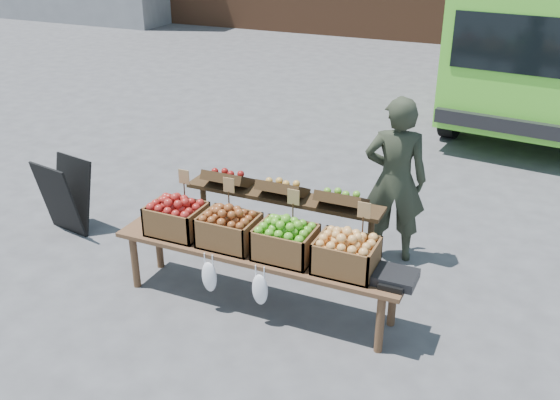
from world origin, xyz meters
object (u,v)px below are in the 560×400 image
at_px(back_table, 283,220).
at_px(display_bench, 257,278).
at_px(crate_red_apples, 285,243).
at_px(crate_green_apples, 346,256).
at_px(crate_russet_pears, 229,230).
at_px(weighing_scale, 396,277).
at_px(vendor, 395,180).
at_px(crate_golden_apples, 177,219).
at_px(delivery_van, 549,52).
at_px(chalkboard_sign, 65,196).

relative_size(back_table, display_bench, 0.78).
distance_m(display_bench, crate_red_apples, 0.51).
bearing_deg(display_bench, crate_green_apples, 0.00).
relative_size(crate_russet_pears, weighing_scale, 1.47).
bearing_deg(weighing_scale, crate_green_apples, 180.00).
relative_size(vendor, crate_red_apples, 3.45).
bearing_deg(back_table, crate_red_apples, -64.37).
distance_m(crate_golden_apples, weighing_scale, 2.08).
height_order(crate_golden_apples, crate_red_apples, same).
bearing_deg(delivery_van, weighing_scale, -89.03).
xyz_separation_m(crate_russet_pears, crate_green_apples, (1.10, 0.00, 0.00)).
distance_m(crate_red_apples, weighing_scale, 0.98).
bearing_deg(crate_red_apples, vendor, 66.67).
distance_m(back_table, crate_red_apples, 0.82).
distance_m(delivery_van, back_table, 6.66).
bearing_deg(crate_red_apples, chalkboard_sign, 171.06).
relative_size(back_table, crate_green_apples, 4.20).
height_order(crate_red_apples, crate_green_apples, same).
relative_size(delivery_van, display_bench, 1.95).
relative_size(back_table, crate_golden_apples, 4.20).
xyz_separation_m(delivery_van, display_bench, (-1.97, -7.03, -0.89)).
distance_m(crate_russet_pears, weighing_scale, 1.53).
relative_size(crate_golden_apples, crate_russet_pears, 1.00).
relative_size(back_table, crate_red_apples, 4.20).
xyz_separation_m(crate_golden_apples, weighing_scale, (2.08, 0.00, -0.10)).
height_order(vendor, crate_russet_pears, vendor).
bearing_deg(crate_golden_apples, display_bench, 0.00).
bearing_deg(delivery_van, back_table, -101.11).
bearing_deg(vendor, weighing_scale, 91.97).
distance_m(delivery_van, weighing_scale, 7.09).
bearing_deg(crate_golden_apples, crate_red_apples, 0.00).
height_order(delivery_van, crate_golden_apples, delivery_van).
distance_m(back_table, crate_russet_pears, 0.77).
bearing_deg(chalkboard_sign, crate_red_apples, 1.44).
distance_m(delivery_van, display_bench, 7.35).
height_order(chalkboard_sign, crate_russet_pears, same).
bearing_deg(display_bench, crate_red_apples, 0.00).
bearing_deg(chalkboard_sign, back_table, 16.46).
height_order(delivery_van, back_table, delivery_van).
distance_m(chalkboard_sign, crate_green_apples, 3.46).
xyz_separation_m(crate_golden_apples, crate_russet_pears, (0.55, 0.00, 0.00)).
distance_m(display_bench, crate_russet_pears, 0.51).
height_order(delivery_van, crate_russet_pears, delivery_van).
xyz_separation_m(display_bench, crate_russet_pears, (-0.28, 0.00, 0.42)).
bearing_deg(back_table, delivery_van, 72.04).
distance_m(vendor, weighing_scale, 1.45).
xyz_separation_m(delivery_van, vendor, (-1.11, -5.65, -0.32)).
distance_m(back_table, weighing_scale, 1.51).
height_order(vendor, crate_green_apples, vendor).
height_order(chalkboard_sign, crate_golden_apples, same).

